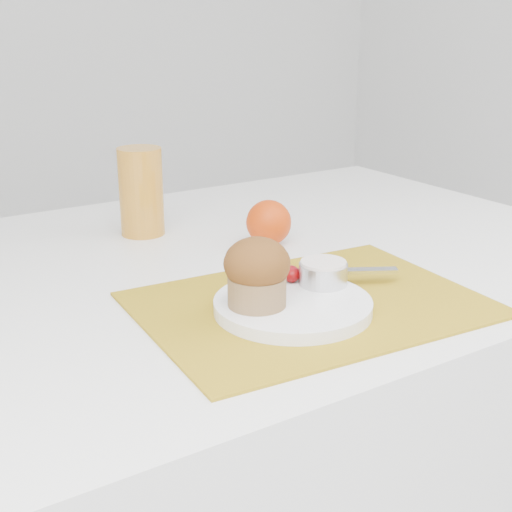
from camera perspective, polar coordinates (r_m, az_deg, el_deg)
table at (r=1.21m, az=-2.49°, el=-17.33°), size 1.20×0.80×0.75m
placemat at (r=0.87m, az=4.36°, el=-3.85°), size 0.43×0.33×0.00m
plate at (r=0.84m, az=2.96°, el=-3.98°), size 0.23×0.23×0.02m
ramekin at (r=0.89m, az=5.39°, el=-1.44°), size 0.07×0.07×0.03m
cream at (r=0.88m, az=5.42°, el=-0.62°), size 0.07×0.07×0.01m
raspberry_near at (r=0.89m, az=2.87°, el=-1.56°), size 0.02×0.02×0.02m
raspberry_far at (r=0.90m, az=2.82°, el=-1.39°), size 0.02×0.02×0.02m
butter_knife at (r=0.93m, az=5.72°, el=-1.25°), size 0.17×0.10×0.00m
orange at (r=1.09m, az=1.02°, el=2.69°), size 0.07×0.07×0.07m
juice_glass at (r=1.15m, az=-9.18°, el=5.11°), size 0.09×0.09×0.14m
muffin at (r=0.81m, az=0.08°, el=-1.30°), size 0.08×0.08×0.08m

